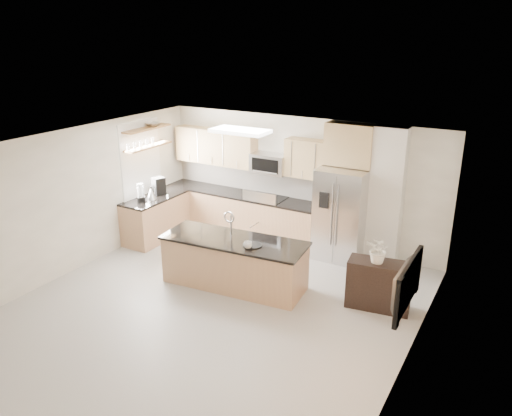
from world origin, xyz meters
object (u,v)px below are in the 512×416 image
Objects in this scene: platter at (252,245)px; blender at (141,194)px; microwave at (269,164)px; cup at (248,245)px; kettle at (151,193)px; range at (266,219)px; television at (399,283)px; refrigerator at (342,214)px; coffee_maker at (159,186)px; flower_vase at (380,244)px; credenza at (379,285)px; bowl at (152,124)px; island at (234,262)px.

blender is at bearing 167.98° from platter.
microwave is 2.60m from cup.
blender reaches higher than kettle.
range is 2.43m from cup.
cup is 0.13× the size of television.
microwave is 1.82m from refrigerator.
refrigerator reaches higher than kettle.
kettle is (-2.90, 1.01, 0.13)m from cup.
coffee_maker is 6.04m from television.
cup is at bearing -24.07° from coffee_maker.
platter is 0.50× the size of flower_vase.
refrigerator is 12.70× the size of cup.
credenza is 3.63× the size of kettle.
bowl reaches higher than credenza.
kettle is 0.43× the size of flower_vase.
television is (5.61, -2.23, 0.25)m from coffee_maker.
island is (-1.17, -1.98, -0.46)m from refrigerator.
refrigerator reaches higher than cup.
refrigerator reaches higher than television.
kettle is 0.71× the size of bowl.
microwave is (0.00, 0.12, 1.16)m from range.
microwave is at bearing 141.71° from credenza.
bowl is (-0.18, 0.69, 1.30)m from blender.
credenza is 2.55× the size of blender.
cup is 0.22× the size of flower_vase.
bowl is at bearing 116.96° from kettle.
bowl is at bearing 149.96° from island.
platter is 0.84× the size of bowl.
island reaches higher than platter.
island is 7.93× the size of platter.
blender is 1.48m from bowl.
microwave is 5.42× the size of cup.
range is at bearing 23.11° from coffee_maker.
coffee_maker is at bearing 150.90° from island.
microwave is at bearing 37.43° from blender.
microwave reaches higher than island.
flower_vase is 0.59× the size of television.
bowl is at bearing 171.24° from flower_vase.
microwave is at bearing 25.92° from coffee_maker.
refrigerator is at bearing 17.59° from kettle.
credenza is at bearing -50.69° from refrigerator.
island is at bearing -76.44° from range.
bowl is 5.30m from flower_vase.
refrigerator reaches higher than flower_vase.
kettle is (-2.91, 0.88, 0.17)m from platter.
cup is at bearing 71.14° from television.
coffee_maker is (-2.10, -1.02, -0.53)m from microwave.
range is 2.96× the size of bowl.
island is 3.34m from television.
microwave is 3.53m from credenza.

